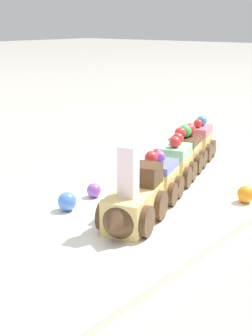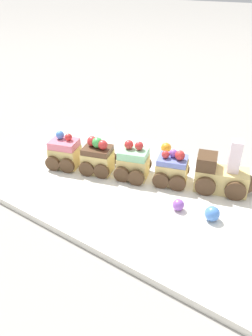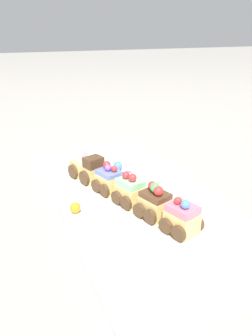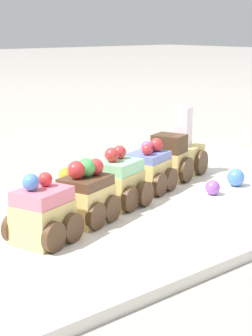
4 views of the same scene
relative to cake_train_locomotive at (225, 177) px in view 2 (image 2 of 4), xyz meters
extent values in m
plane|color=gray|center=(-0.12, -0.08, -0.04)|extent=(10.00, 10.00, 0.00)
cube|color=white|center=(-0.12, -0.08, -0.03)|extent=(0.71, 0.35, 0.01)
cube|color=#E5C675|center=(-0.01, 0.00, -0.01)|extent=(0.10, 0.07, 0.04)
cube|color=#4C331E|center=(-0.03, -0.01, 0.03)|extent=(0.05, 0.05, 0.03)
cube|color=white|center=(0.01, 0.00, 0.02)|extent=(0.02, 0.02, 0.02)
cube|color=white|center=(0.01, 0.00, 0.04)|extent=(0.02, 0.02, 0.02)
cube|color=white|center=(0.01, 0.00, 0.06)|extent=(0.02, 0.02, 0.02)
cylinder|color=#4C331E|center=(0.03, -0.02, -0.01)|extent=(0.04, 0.02, 0.04)
cylinder|color=#4C331E|center=(0.01, 0.03, -0.01)|extent=(0.04, 0.02, 0.04)
cylinder|color=#4C331E|center=(-0.02, -0.03, -0.01)|extent=(0.04, 0.02, 0.04)
cylinder|color=#4C331E|center=(-0.04, 0.02, -0.01)|extent=(0.04, 0.02, 0.04)
cube|color=#E5C675|center=(-0.09, -0.03, -0.01)|extent=(0.07, 0.06, 0.04)
cube|color=#6B7AC6|center=(-0.09, -0.03, 0.02)|extent=(0.07, 0.06, 0.01)
sphere|color=red|center=(-0.10, -0.04, 0.03)|extent=(0.02, 0.02, 0.01)
sphere|color=#9956C6|center=(-0.09, -0.03, 0.03)|extent=(0.02, 0.02, 0.02)
sphere|color=red|center=(-0.08, -0.03, 0.03)|extent=(0.02, 0.02, 0.02)
cylinder|color=#4C331E|center=(-0.07, -0.05, -0.01)|extent=(0.03, 0.02, 0.03)
cylinder|color=#4C331E|center=(-0.09, 0.00, -0.01)|extent=(0.03, 0.02, 0.03)
cylinder|color=#4C331E|center=(-0.10, -0.06, -0.01)|extent=(0.03, 0.02, 0.03)
cylinder|color=#4C331E|center=(-0.12, -0.01, -0.01)|extent=(0.03, 0.02, 0.03)
cube|color=#E5C675|center=(-0.16, -0.05, -0.01)|extent=(0.07, 0.06, 0.04)
cube|color=#93DBA3|center=(-0.16, -0.05, 0.02)|extent=(0.07, 0.06, 0.01)
sphere|color=red|center=(-0.17, -0.05, 0.04)|extent=(0.02, 0.02, 0.02)
sphere|color=red|center=(-0.16, -0.05, 0.04)|extent=(0.02, 0.02, 0.02)
cylinder|color=#4C331E|center=(-0.14, -0.07, -0.01)|extent=(0.03, 0.02, 0.03)
cylinder|color=#4C331E|center=(-0.16, -0.02, -0.01)|extent=(0.03, 0.02, 0.03)
cylinder|color=#4C331E|center=(-0.17, -0.08, -0.01)|extent=(0.03, 0.02, 0.03)
cylinder|color=#4C331E|center=(-0.19, -0.03, -0.01)|extent=(0.03, 0.02, 0.03)
cube|color=#E5C675|center=(-0.23, -0.08, -0.01)|extent=(0.07, 0.06, 0.04)
cube|color=brown|center=(-0.23, -0.08, 0.02)|extent=(0.07, 0.06, 0.01)
sphere|color=red|center=(-0.25, -0.08, 0.04)|extent=(0.03, 0.03, 0.02)
sphere|color=#4CBC56|center=(-0.23, -0.08, 0.04)|extent=(0.03, 0.03, 0.02)
sphere|color=red|center=(-0.22, -0.08, 0.03)|extent=(0.02, 0.02, 0.02)
cylinder|color=#4C331E|center=(-0.21, -0.10, -0.01)|extent=(0.03, 0.02, 0.03)
cylinder|color=#4C331E|center=(-0.23, -0.05, -0.01)|extent=(0.03, 0.02, 0.03)
cylinder|color=#4C331E|center=(-0.24, -0.11, -0.01)|extent=(0.03, 0.02, 0.03)
cylinder|color=#4C331E|center=(-0.26, -0.06, -0.01)|extent=(0.03, 0.02, 0.03)
cube|color=#E5C675|center=(-0.30, -0.10, -0.01)|extent=(0.07, 0.06, 0.04)
cube|color=#E57084|center=(-0.30, -0.10, 0.02)|extent=(0.07, 0.06, 0.01)
sphere|color=#4C84E0|center=(-0.31, -0.10, 0.04)|extent=(0.02, 0.02, 0.02)
sphere|color=red|center=(-0.30, -0.09, 0.04)|extent=(0.02, 0.02, 0.01)
cylinder|color=#4C331E|center=(-0.28, -0.12, -0.01)|extent=(0.03, 0.02, 0.03)
cylinder|color=#4C331E|center=(-0.30, -0.07, -0.01)|extent=(0.03, 0.02, 0.03)
cylinder|color=#4C331E|center=(-0.31, -0.13, -0.01)|extent=(0.03, 0.02, 0.03)
cylinder|color=#4C331E|center=(-0.33, -0.08, -0.01)|extent=(0.03, 0.02, 0.03)
sphere|color=#4C84E0|center=(0.02, -0.09, -0.02)|extent=(0.02, 0.02, 0.02)
sphere|color=orange|center=(-0.16, 0.07, -0.02)|extent=(0.02, 0.02, 0.02)
sphere|color=#9956C6|center=(-0.04, -0.10, -0.02)|extent=(0.02, 0.02, 0.02)
camera|label=1|loc=(0.40, 0.32, 0.20)|focal=50.00mm
camera|label=2|loc=(0.14, -0.52, 0.32)|focal=35.00mm
camera|label=3|loc=(-0.75, 0.20, 0.33)|focal=35.00mm
camera|label=4|loc=(-0.60, -0.57, 0.19)|focal=60.00mm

